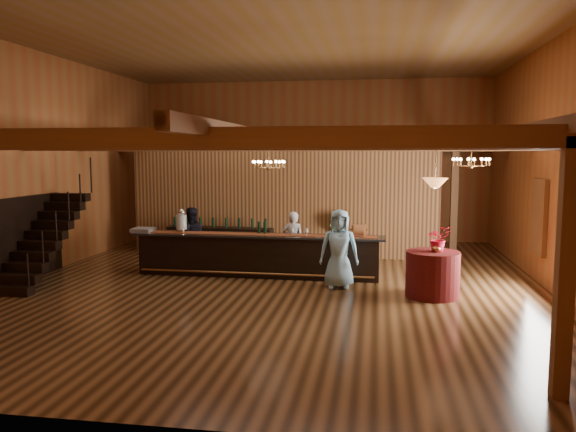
# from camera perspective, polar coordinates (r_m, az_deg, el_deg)

# --- Properties ---
(floor) EXTENTS (14.00, 14.00, 0.00)m
(floor) POSITION_cam_1_polar(r_m,az_deg,el_deg) (13.14, -1.01, -6.83)
(floor) COLOR brown
(floor) RESTS_ON ground
(ceiling) EXTENTS (14.00, 14.00, 0.00)m
(ceiling) POSITION_cam_1_polar(r_m,az_deg,el_deg) (13.04, -1.06, 17.43)
(ceiling) COLOR brown
(ceiling) RESTS_ON wall_back
(wall_back) EXTENTS (12.00, 0.10, 5.50)m
(wall_back) POSITION_cam_1_polar(r_m,az_deg,el_deg) (19.73, 2.53, 5.64)
(wall_back) COLOR #995D2B
(wall_back) RESTS_ON floor
(wall_front) EXTENTS (12.00, 0.10, 5.50)m
(wall_front) POSITION_cam_1_polar(r_m,az_deg,el_deg) (6.03, -12.74, 3.84)
(wall_front) COLOR #995D2B
(wall_front) RESTS_ON floor
(wall_left) EXTENTS (0.10, 14.00, 5.50)m
(wall_left) POSITION_cam_1_polar(r_m,az_deg,el_deg) (15.05, -24.24, 4.86)
(wall_left) COLOR #995D2B
(wall_left) RESTS_ON floor
(wall_right) EXTENTS (0.10, 14.00, 5.50)m
(wall_right) POSITION_cam_1_polar(r_m,az_deg,el_deg) (13.15, 25.75, 4.65)
(wall_right) COLOR #995D2B
(wall_right) RESTS_ON floor
(beam_grid) EXTENTS (11.90, 13.90, 0.39)m
(beam_grid) POSITION_cam_1_polar(r_m,az_deg,el_deg) (13.30, -0.66, 7.41)
(beam_grid) COLOR brown
(beam_grid) RESTS_ON wall_left
(support_posts) EXTENTS (9.20, 10.20, 3.20)m
(support_posts) POSITION_cam_1_polar(r_m,az_deg,el_deg) (12.38, -1.43, -0.12)
(support_posts) COLOR brown
(support_posts) RESTS_ON floor
(partition_wall) EXTENTS (9.00, 0.18, 3.10)m
(partition_wall) POSITION_cam_1_polar(r_m,az_deg,el_deg) (16.39, -0.62, 1.30)
(partition_wall) COLOR brown
(partition_wall) RESTS_ON floor
(window_right_back) EXTENTS (0.12, 1.05, 1.75)m
(window_right_back) POSITION_cam_1_polar(r_m,az_deg,el_deg) (14.17, 24.17, -0.06)
(window_right_back) COLOR white
(window_right_back) RESTS_ON wall_right
(staircase) EXTENTS (1.00, 2.80, 2.00)m
(staircase) POSITION_cam_1_polar(r_m,az_deg,el_deg) (14.27, -23.69, -2.23)
(staircase) COLOR black
(staircase) RESTS_ON floor
(backroom_boxes) EXTENTS (4.10, 0.60, 1.10)m
(backroom_boxes) POSITION_cam_1_polar(r_m,az_deg,el_deg) (18.44, 1.06, -1.33)
(backroom_boxes) COLOR black
(backroom_boxes) RESTS_ON floor
(tasting_bar) EXTENTS (6.20, 0.84, 1.04)m
(tasting_bar) POSITION_cam_1_polar(r_m,az_deg,el_deg) (13.81, -3.11, -3.97)
(tasting_bar) COLOR black
(tasting_bar) RESTS_ON floor
(beverage_dispenser) EXTENTS (0.26, 0.26, 0.60)m
(beverage_dispenser) POSITION_cam_1_polar(r_m,az_deg,el_deg) (14.29, -10.78, -0.50)
(beverage_dispenser) COLOR silver
(beverage_dispenser) RESTS_ON tasting_bar
(glass_rack_tray) EXTENTS (0.50, 0.50, 0.10)m
(glass_rack_tray) POSITION_cam_1_polar(r_m,az_deg,el_deg) (14.60, -14.51, -1.39)
(glass_rack_tray) COLOR gray
(glass_rack_tray) RESTS_ON tasting_bar
(raffle_drum) EXTENTS (0.34, 0.24, 0.30)m
(raffle_drum) POSITION_cam_1_polar(r_m,az_deg,el_deg) (13.34, 7.21, -1.40)
(raffle_drum) COLOR #A35B2D
(raffle_drum) RESTS_ON tasting_bar
(bar_bottle_0) EXTENTS (0.07, 0.07, 0.30)m
(bar_bottle_0) POSITION_cam_1_polar(r_m,az_deg,el_deg) (13.82, -2.95, -1.20)
(bar_bottle_0) COLOR black
(bar_bottle_0) RESTS_ON tasting_bar
(bar_bottle_1) EXTENTS (0.07, 0.07, 0.30)m
(bar_bottle_1) POSITION_cam_1_polar(r_m,az_deg,el_deg) (13.79, -2.36, -1.21)
(bar_bottle_1) COLOR black
(bar_bottle_1) RESTS_ON tasting_bar
(backbar_shelf) EXTENTS (3.14, 0.70, 0.87)m
(backbar_shelf) POSITION_cam_1_polar(r_m,az_deg,el_deg) (16.40, -6.93, -2.67)
(backbar_shelf) COLOR black
(backbar_shelf) RESTS_ON floor
(round_table) EXTENTS (1.11, 1.11, 0.96)m
(round_table) POSITION_cam_1_polar(r_m,az_deg,el_deg) (12.20, 14.47, -5.74)
(round_table) COLOR #5B1008
(round_table) RESTS_ON floor
(chandelier_left) EXTENTS (0.80, 0.80, 0.61)m
(chandelier_left) POSITION_cam_1_polar(r_m,az_deg,el_deg) (13.87, -1.98, 5.30)
(chandelier_left) COLOR #AA733B
(chandelier_left) RESTS_ON beam_grid
(chandelier_right) EXTENTS (0.80, 0.80, 0.54)m
(chandelier_right) POSITION_cam_1_polar(r_m,az_deg,el_deg) (13.16, 18.11, 5.27)
(chandelier_right) COLOR #AA733B
(chandelier_right) RESTS_ON beam_grid
(pendant_lamp) EXTENTS (0.52, 0.52, 0.90)m
(pendant_lamp) POSITION_cam_1_polar(r_m,az_deg,el_deg) (11.95, 14.73, 3.30)
(pendant_lamp) COLOR #AA733B
(pendant_lamp) RESTS_ON beam_grid
(bartender) EXTENTS (0.60, 0.44, 1.54)m
(bartender) POSITION_cam_1_polar(r_m,az_deg,el_deg) (14.36, 0.54, -2.57)
(bartender) COLOR silver
(bartender) RESTS_ON floor
(staff_second) EXTENTS (0.96, 0.88, 1.60)m
(staff_second) POSITION_cam_1_polar(r_m,az_deg,el_deg) (14.99, -9.84, -2.17)
(staff_second) COLOR black
(staff_second) RESTS_ON floor
(guest) EXTENTS (0.89, 0.60, 1.77)m
(guest) POSITION_cam_1_polar(r_m,az_deg,el_deg) (12.56, 5.21, -3.35)
(guest) COLOR #8BC3DC
(guest) RESTS_ON floor
(floor_plant) EXTENTS (0.82, 0.68, 1.39)m
(floor_plant) POSITION_cam_1_polar(r_m,az_deg,el_deg) (16.12, 4.90, -1.87)
(floor_plant) COLOR #487336
(floor_plant) RESTS_ON floor
(table_flowers) EXTENTS (0.59, 0.55, 0.54)m
(table_flowers) POSITION_cam_1_polar(r_m,az_deg,el_deg) (12.12, 15.04, -2.21)
(table_flowers) COLOR red
(table_flowers) RESTS_ON round_table
(table_vase) EXTENTS (0.17, 0.17, 0.29)m
(table_vase) POSITION_cam_1_polar(r_m,az_deg,el_deg) (12.02, 14.84, -2.89)
(table_vase) COLOR #AA733B
(table_vase) RESTS_ON round_table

